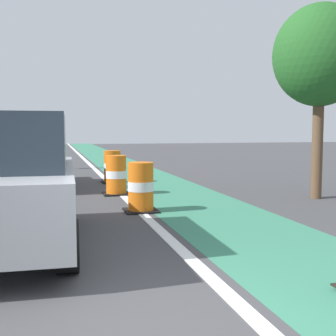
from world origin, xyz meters
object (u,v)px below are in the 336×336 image
(traffic_barrel_mid, at_px, (116,175))
(traffic_barrel_back, at_px, (112,167))
(parked_suv_second, at_px, (21,154))
(traffic_barrel_front, at_px, (141,188))
(parked_suv_nearest, at_px, (11,181))
(street_tree_sidewalk, at_px, (320,57))

(traffic_barrel_mid, height_order, traffic_barrel_back, same)
(parked_suv_second, height_order, traffic_barrel_front, parked_suv_second)
(traffic_barrel_back, bearing_deg, parked_suv_nearest, -108.34)
(parked_suv_nearest, distance_m, traffic_barrel_back, 8.17)
(street_tree_sidewalk, bearing_deg, parked_suv_second, 150.18)
(parked_suv_second, xyz_separation_m, traffic_barrel_front, (2.81, -5.00, -0.50))
(parked_suv_nearest, relative_size, street_tree_sidewalk, 0.93)
(traffic_barrel_front, relative_size, street_tree_sidewalk, 0.22)
(parked_suv_second, bearing_deg, traffic_barrel_front, -60.65)
(parked_suv_nearest, xyz_separation_m, traffic_barrel_back, (2.57, 7.74, -0.50))
(traffic_barrel_back, xyz_separation_m, street_tree_sidewalk, (4.73, -4.74, 3.14))
(parked_suv_second, distance_m, traffic_barrel_front, 5.76)
(parked_suv_nearest, distance_m, parked_suv_second, 7.38)
(parked_suv_nearest, relative_size, traffic_barrel_front, 4.27)
(parked_suv_nearest, xyz_separation_m, traffic_barrel_mid, (2.31, 5.02, -0.50))
(parked_suv_second, bearing_deg, parked_suv_nearest, -87.41)
(traffic_barrel_front, distance_m, traffic_barrel_mid, 2.65)
(traffic_barrel_front, height_order, traffic_barrel_back, same)
(parked_suv_second, height_order, traffic_barrel_mid, parked_suv_second)
(traffic_barrel_back, bearing_deg, parked_suv_second, -172.74)
(traffic_barrel_front, bearing_deg, street_tree_sidewalk, 7.43)
(traffic_barrel_mid, bearing_deg, traffic_barrel_back, 84.64)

